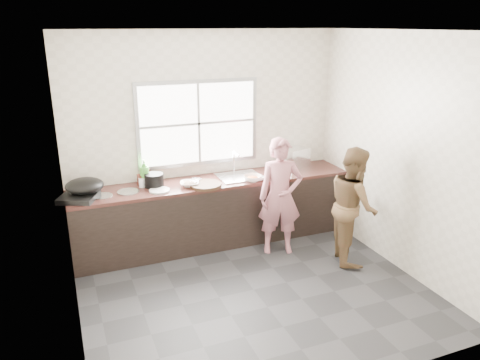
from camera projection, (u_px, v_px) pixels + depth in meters
name	position (u px, v px, depth m)	size (l,w,h in m)	color
floor	(254.00, 290.00, 5.10)	(3.60, 3.20, 0.01)	#2A2A2D
ceiling	(256.00, 30.00, 4.24)	(3.60, 3.20, 0.01)	silver
wall_back	(206.00, 138.00, 6.09)	(3.60, 0.01, 2.70)	beige
wall_left	(64.00, 195.00, 4.03)	(0.01, 3.20, 2.70)	beige
wall_right	(400.00, 154.00, 5.31)	(0.01, 3.20, 2.70)	beige
wall_front	(347.00, 236.00, 3.26)	(3.60, 0.01, 2.70)	beige
cabinet	(215.00, 213.00, 6.11)	(3.60, 0.62, 0.82)	black
countertop	(214.00, 182.00, 5.97)	(3.60, 0.64, 0.04)	#391C17
sink	(239.00, 177.00, 6.09)	(0.55, 0.45, 0.02)	silver
faucet	(234.00, 162.00, 6.22)	(0.02, 0.02, 0.30)	silver
window_frame	(198.00, 123.00, 5.97)	(1.60, 0.05, 1.10)	#9EA0A5
window_glazing	(199.00, 124.00, 5.95)	(1.50, 0.01, 1.00)	white
woman	(280.00, 200.00, 5.77)	(0.50, 0.33, 1.38)	#B56C77
person_side	(353.00, 205.00, 5.57)	(0.69, 0.54, 1.42)	brown
cutting_board	(206.00, 185.00, 5.73)	(0.39, 0.39, 0.04)	#311F13
cleaver	(194.00, 181.00, 5.82)	(0.22, 0.11, 0.01)	silver
bowl_mince	(190.00, 184.00, 5.74)	(0.23, 0.23, 0.06)	white
bowl_crabs	(253.00, 179.00, 5.93)	(0.19, 0.19, 0.06)	white
bowl_held	(259.00, 178.00, 5.96)	(0.19, 0.19, 0.06)	silver
black_pot	(154.00, 180.00, 5.70)	(0.23, 0.23, 0.17)	black
plate_food	(160.00, 190.00, 5.57)	(0.25, 0.25, 0.02)	silver
bottle_green	(145.00, 173.00, 5.72)	(0.13, 0.13, 0.33)	green
bottle_brown_tall	(142.00, 178.00, 5.74)	(0.09, 0.09, 0.19)	#481912
bottle_brown_short	(148.00, 175.00, 5.86)	(0.14, 0.14, 0.18)	#3D1C0F
glass_jar	(142.00, 183.00, 5.70)	(0.08, 0.08, 0.11)	white
burner	(79.00, 197.00, 5.30)	(0.39, 0.39, 0.06)	black
wok	(85.00, 186.00, 5.34)	(0.43, 0.43, 0.16)	black
dish_rack	(295.00, 158.00, 6.49)	(0.35, 0.25, 0.26)	silver
pot_lid_left	(103.00, 196.00, 5.41)	(0.22, 0.22, 0.01)	silver
pot_lid_right	(128.00, 192.00, 5.54)	(0.26, 0.26, 0.01)	silver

